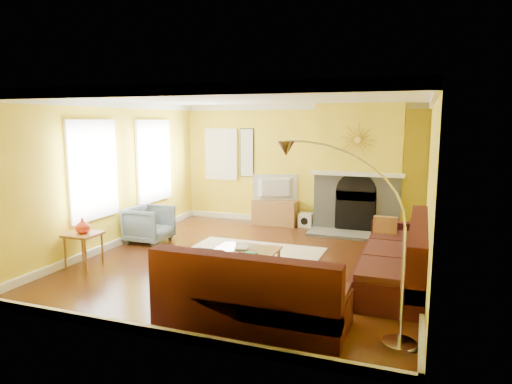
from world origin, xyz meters
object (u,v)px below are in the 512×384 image
at_px(media_console, 275,212).
at_px(arc_lamp, 347,244).
at_px(side_table, 84,250).
at_px(sectional_sofa, 315,254).
at_px(armchair, 149,224).
at_px(coffee_table, 241,264).

distance_m(media_console, arc_lamp, 5.60).
relative_size(side_table, arc_lamp, 0.26).
height_order(sectional_sofa, side_table, sectional_sofa).
height_order(media_console, armchair, armchair).
bearing_deg(sectional_sofa, armchair, 161.86).
height_order(armchair, arc_lamp, arc_lamp).
bearing_deg(coffee_table, armchair, 153.44).
relative_size(coffee_table, arc_lamp, 0.47).
bearing_deg(sectional_sofa, arc_lamp, -66.22).
relative_size(sectional_sofa, arc_lamp, 1.84).
xyz_separation_m(media_console, armchair, (-1.82, -2.32, 0.08)).
distance_m(coffee_table, armchair, 2.70).
bearing_deg(media_console, coffee_table, -80.48).
bearing_deg(side_table, armchair, 84.34).
bearing_deg(side_table, media_console, 63.38).
bearing_deg(armchair, arc_lamp, -122.55).
bearing_deg(arc_lamp, side_table, 166.53).
xyz_separation_m(armchair, arc_lamp, (4.21, -2.69, 0.71)).
xyz_separation_m(media_console, side_table, (-1.98, -3.96, 0.00)).
height_order(media_console, side_table, same).
xyz_separation_m(sectional_sofa, arc_lamp, (0.67, -1.53, 0.61)).
xyz_separation_m(coffee_table, armchair, (-2.41, 1.21, 0.16)).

